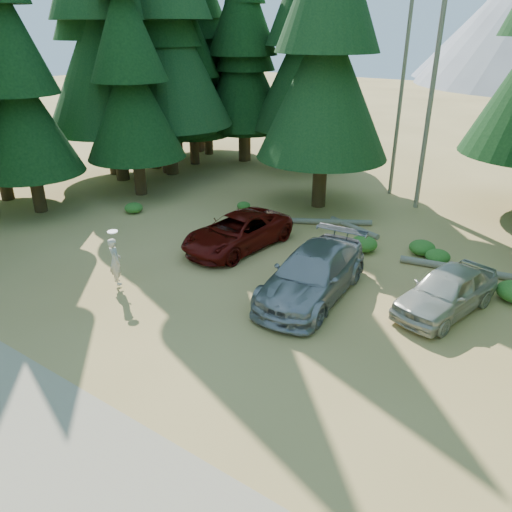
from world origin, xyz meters
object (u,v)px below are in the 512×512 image
(silver_minivan_center, at_px, (313,274))
(log_mid, at_px, (354,227))
(log_left, at_px, (331,222))
(silver_minivan_right, at_px, (447,291))
(log_right, at_px, (460,269))
(red_pickup, at_px, (237,232))
(frisbee_player, at_px, (115,261))

(silver_minivan_center, height_order, log_mid, silver_minivan_center)
(log_mid, bearing_deg, log_left, -160.89)
(silver_minivan_right, relative_size, log_left, 1.15)
(silver_minivan_right, bearing_deg, log_right, 109.77)
(silver_minivan_right, bearing_deg, red_pickup, -167.42)
(silver_minivan_right, distance_m, log_mid, 7.49)
(log_right, bearing_deg, silver_minivan_right, -95.42)
(frisbee_player, relative_size, log_mid, 0.69)
(red_pickup, xyz_separation_m, silver_minivan_center, (4.63, -1.86, 0.11))
(silver_minivan_right, distance_m, log_left, 8.40)
(red_pickup, height_order, log_left, red_pickup)
(log_mid, bearing_deg, silver_minivan_center, -58.31)
(log_left, bearing_deg, log_mid, -30.53)
(log_mid, xyz_separation_m, log_right, (5.22, -1.73, 0.02))
(silver_minivan_center, height_order, log_right, silver_minivan_center)
(log_right, bearing_deg, log_left, 153.93)
(silver_minivan_center, relative_size, log_mid, 1.97)
(red_pickup, relative_size, log_left, 1.37)
(silver_minivan_center, xyz_separation_m, frisbee_player, (-6.07, -3.48, 0.22))
(silver_minivan_right, xyz_separation_m, log_right, (-0.31, 3.28, -0.61))
(silver_minivan_center, distance_m, log_left, 7.13)
(frisbee_player, distance_m, log_mid, 11.15)
(log_left, relative_size, log_mid, 1.30)
(frisbee_player, height_order, log_left, frisbee_player)
(log_left, bearing_deg, log_right, -45.21)
(log_left, height_order, log_mid, log_left)
(silver_minivan_center, distance_m, silver_minivan_right, 4.43)
(silver_minivan_center, distance_m, log_mid, 6.78)
(silver_minivan_right, height_order, frisbee_player, frisbee_player)
(log_right, bearing_deg, log_mid, 150.85)
(frisbee_player, height_order, log_right, frisbee_player)
(silver_minivan_right, distance_m, frisbee_player, 11.40)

